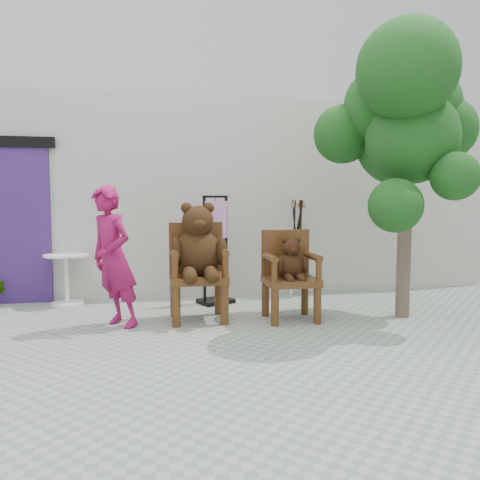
{
  "coord_description": "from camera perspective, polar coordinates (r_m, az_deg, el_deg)",
  "views": [
    {
      "loc": [
        -0.99,
        -4.41,
        1.45
      ],
      "look_at": [
        0.1,
        1.35,
        0.95
      ],
      "focal_mm": 35.0,
      "sensor_mm": 36.0,
      "label": 1
    }
  ],
  "objects": [
    {
      "name": "person",
      "position": [
        5.45,
        -15.13,
        -2.13
      ],
      "size": [
        0.68,
        0.69,
        1.6
      ],
      "primitive_type": "imported",
      "rotation": [
        0.0,
        0.0,
        -0.83
      ],
      "color": "#92114A",
      "rests_on": "ground"
    },
    {
      "name": "back_wall",
      "position": [
        7.58,
        -3.17,
        5.24
      ],
      "size": [
        9.0,
        1.0,
        3.0
      ],
      "primitive_type": "cube",
      "color": "beige",
      "rests_on": "ground"
    },
    {
      "name": "chair_big",
      "position": [
        5.64,
        -5.15,
        -1.68
      ],
      "size": [
        0.68,
        0.75,
        1.43
      ],
      "color": "#42240E",
      "rests_on": "ground"
    },
    {
      "name": "stool_bucket",
      "position": [
        7.14,
        6.99,
        -1.66
      ],
      "size": [
        0.32,
        0.32,
        1.45
      ],
      "rotation": [
        0.0,
        0.0,
        -0.41
      ],
      "color": "white",
      "rests_on": "ground"
    },
    {
      "name": "chair_small",
      "position": [
        5.72,
        6.08,
        -3.4
      ],
      "size": [
        0.62,
        0.57,
        1.08
      ],
      "color": "#42240E",
      "rests_on": "ground"
    },
    {
      "name": "doorway",
      "position": [
        7.28,
        -26.72,
        2.11
      ],
      "size": [
        1.4,
        0.11,
        2.33
      ],
      "color": "#3E2267",
      "rests_on": "ground"
    },
    {
      "name": "cafe_table",
      "position": [
        6.94,
        -20.38,
        -3.8
      ],
      "size": [
        0.6,
        0.6,
        0.7
      ],
      "rotation": [
        0.0,
        0.0,
        0.01
      ],
      "color": "white",
      "rests_on": "ground"
    },
    {
      "name": "ground_plane",
      "position": [
        4.75,
        1.94,
        -12.91
      ],
      "size": [
        60.0,
        60.0,
        0.0
      ],
      "primitive_type": "plane",
      "color": "gray",
      "rests_on": "ground"
    },
    {
      "name": "display_stand",
      "position": [
        6.57,
        -2.98,
        -2.71
      ],
      "size": [
        0.56,
        0.51,
        1.51
      ],
      "rotation": [
        0.0,
        0.0,
        0.43
      ],
      "color": "black",
      "rests_on": "ground"
    },
    {
      "name": "tree",
      "position": [
        6.15,
        19.43,
        13.53
      ],
      "size": [
        1.96,
        1.9,
        3.42
      ],
      "rotation": [
        0.0,
        0.0,
        -0.39
      ],
      "color": "#4C382D",
      "rests_on": "ground"
    }
  ]
}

